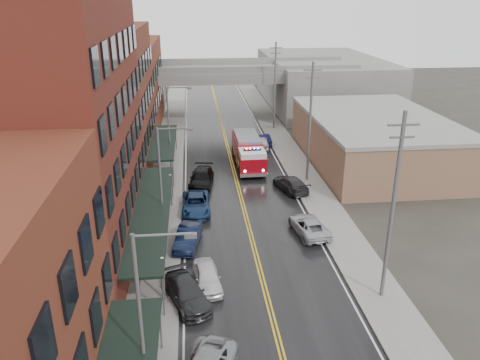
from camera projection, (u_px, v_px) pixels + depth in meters
road at (242, 204)px, 42.76m from camera, size 11.00×160.00×0.02m
sidewalk_left at (162, 206)px, 42.04m from camera, size 3.00×160.00×0.15m
sidewalk_right at (320, 200)px, 43.44m from camera, size 3.00×160.00×0.15m
curb_left at (180, 206)px, 42.20m from camera, size 0.30×160.00×0.15m
curb_right at (303, 200)px, 43.28m from camera, size 0.30×160.00×0.15m
brick_building_b at (59, 134)px, 31.70m from camera, size 9.00×20.00×18.00m
brick_building_c at (104, 102)px, 48.43m from camera, size 9.00×15.00×15.00m
brick_building_far at (126, 86)px, 65.16m from camera, size 9.00×20.00×12.00m
tan_building at (374, 141)px, 52.63m from camera, size 14.00×22.00×5.00m
right_far_block at (322, 81)px, 80.00m from camera, size 18.00×30.00×8.00m
awning_1 at (152, 210)px, 34.47m from camera, size 2.60×18.00×3.09m
awning_2 at (163, 142)px, 50.65m from camera, size 2.60×13.00×3.09m
globe_lamp_1 at (163, 269)px, 28.36m from camera, size 0.44×0.44×3.12m
globe_lamp_2 at (171, 183)px, 41.30m from camera, size 0.44×0.44×3.12m
street_lamp_0 at (146, 313)px, 19.89m from camera, size 2.64×0.22×9.00m
street_lamp_1 at (164, 177)px, 34.68m from camera, size 2.64×0.22×9.00m
street_lamp_2 at (171, 123)px, 49.47m from camera, size 2.64×0.22×9.00m
utility_pole_0 at (393, 206)px, 27.27m from camera, size 1.80×0.24×12.00m
utility_pole_1 at (310, 121)px, 45.75m from camera, size 1.80×0.24×12.00m
utility_pole_2 at (275, 85)px, 64.24m from camera, size 1.80×0.24×12.00m
overpass at (219, 79)px, 70.14m from camera, size 40.00×10.00×7.50m
fire_truck at (248, 151)px, 51.53m from camera, size 3.66×8.90×3.24m
parked_car_left_3 at (187, 293)px, 28.81m from camera, size 3.44×5.15×1.39m
parked_car_left_4 at (207, 277)px, 30.44m from camera, size 2.07×4.21×1.38m
parked_car_left_5 at (188, 237)px, 35.37m from camera, size 2.38×4.66×1.47m
parked_car_left_6 at (196, 204)px, 40.98m from camera, size 2.47×5.29×1.46m
parked_car_left_7 at (201, 178)px, 46.57m from camera, size 2.92×5.66×1.57m
parked_car_right_0 at (309, 226)px, 37.24m from camera, size 2.88×5.09×1.34m
parked_car_right_1 at (291, 184)px, 45.42m from camera, size 3.29×5.25×1.42m
parked_car_right_2 at (262, 143)px, 57.87m from camera, size 2.42×4.63×1.50m
parked_car_right_3 at (263, 139)px, 59.40m from camera, size 1.84×4.42×1.42m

